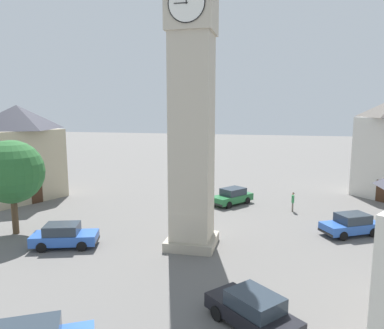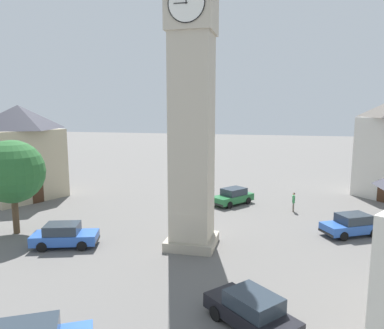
{
  "view_description": "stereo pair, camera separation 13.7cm",
  "coord_description": "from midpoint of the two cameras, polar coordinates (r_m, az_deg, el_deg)",
  "views": [
    {
      "loc": [
        -4.99,
        22.06,
        8.92
      ],
      "look_at": [
        0.0,
        0.0,
        5.37
      ],
      "focal_mm": 34.01,
      "sensor_mm": 36.0,
      "label": 1
    },
    {
      "loc": [
        -5.12,
        22.03,
        8.92
      ],
      "look_at": [
        0.0,
        0.0,
        5.37
      ],
      "focal_mm": 34.01,
      "sensor_mm": 36.0,
      "label": 2
    }
  ],
  "objects": [
    {
      "name": "car_silver_kerb",
      "position": [
        25.26,
        -19.22,
        -10.45
      ],
      "size": [
        4.44,
        2.84,
        1.53
      ],
      "color": "#2D5BB7",
      "rests_on": "ground"
    },
    {
      "name": "tree",
      "position": [
        28.37,
        -26.23,
        -1.03
      ],
      "size": [
        4.45,
        4.45,
        6.72
      ],
      "color": "brown",
      "rests_on": "ground"
    },
    {
      "name": "car_red_corner",
      "position": [
        16.08,
        9.52,
        -21.69
      ],
      "size": [
        4.22,
        3.98,
        1.53
      ],
      "color": "black",
      "rests_on": "ground"
    },
    {
      "name": "pedestrian",
      "position": [
        32.74,
        15.76,
        -5.41
      ],
      "size": [
        0.22,
        0.56,
        1.69
      ],
      "color": "#706656",
      "rests_on": "ground"
    },
    {
      "name": "car_blue_kerb",
      "position": [
        34.09,
        6.55,
        -4.99
      ],
      "size": [
        3.84,
        4.31,
        1.53
      ],
      "color": "#236B38",
      "rests_on": "ground"
    },
    {
      "name": "building_terrace_right",
      "position": [
        39.03,
        -25.17,
        1.82
      ],
      "size": [
        7.93,
        8.84,
        9.18
      ],
      "color": "tan",
      "rests_on": "ground"
    },
    {
      "name": "lamp_post",
      "position": [
        29.5,
        -2.29,
        -1.18
      ],
      "size": [
        0.36,
        0.36,
        5.72
      ],
      "color": "black",
      "rests_on": "ground"
    },
    {
      "name": "clock_tower",
      "position": [
        23.11,
        0.18,
        20.68
      ],
      "size": [
        3.75,
        3.75,
        23.23
      ],
      "color": "#A59C89",
      "rests_on": "ground"
    },
    {
      "name": "ground_plane",
      "position": [
        24.31,
        0.17,
        -12.61
      ],
      "size": [
        200.0,
        200.0,
        0.0
      ],
      "primitive_type": "plane",
      "color": "#605E5B"
    },
    {
      "name": "car_white_side",
      "position": [
        28.28,
        23.88,
        -8.64
      ],
      "size": [
        4.43,
        3.47,
        1.53
      ],
      "color": "#2D5BB7",
      "rests_on": "ground"
    }
  ]
}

